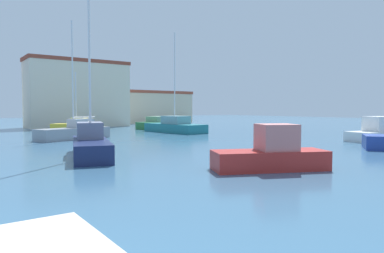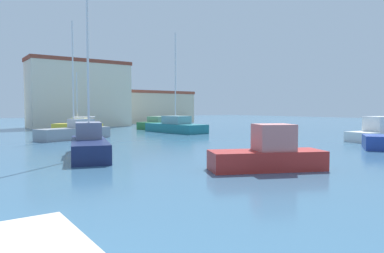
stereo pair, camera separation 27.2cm
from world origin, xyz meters
name	(u,v)px [view 1 (the left image)]	position (x,y,z in m)	size (l,w,h in m)	color
water	(148,140)	(15.00, 20.00, 0.00)	(160.00, 160.00, 0.00)	#38607F
sailboat_teal_behind_lamppost	(175,126)	(21.80, 26.35, 0.68)	(3.48, 8.08, 10.86)	#1E707A
sailboat_grey_far_left	(75,132)	(10.22, 24.35, 0.64)	(6.65, 3.97, 10.04)	gray
sailboat_yellow_center_channel	(77,127)	(13.37, 33.64, 0.58)	(5.12, 4.99, 6.68)	gold
motorboat_red_mid_harbor	(271,154)	(12.35, 4.23, 0.68)	(5.14, 3.56, 1.97)	#B22823
sailboat_navy_distant_east	(90,144)	(7.47, 12.78, 0.72)	(3.64, 6.84, 11.17)	#19234C
motorboat_green_distant_north	(163,124)	(24.77, 33.78, 0.57)	(8.60, 5.56, 1.60)	#28703D
waterfront_apartments	(78,94)	(16.87, 43.81, 4.71)	(13.87, 5.22, 9.40)	beige
harbor_office	(151,107)	(32.86, 51.38, 2.90)	(14.08, 7.11, 5.78)	beige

